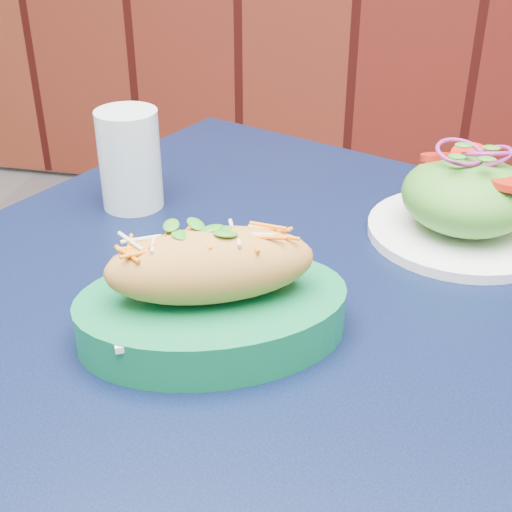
# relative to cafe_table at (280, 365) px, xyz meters

# --- Properties ---
(cafe_table) EXTENTS (1.04, 1.04, 0.75)m
(cafe_table) POSITION_rel_cafe_table_xyz_m (0.00, 0.00, 0.00)
(cafe_table) COLOR black
(cafe_table) RESTS_ON ground
(banh_mi_basket) EXTENTS (0.29, 0.25, 0.12)m
(banh_mi_basket) POSITION_rel_cafe_table_xyz_m (-0.05, -0.08, 0.13)
(banh_mi_basket) COLOR #0F713E
(banh_mi_basket) RESTS_ON cafe_table
(salad_plate) EXTENTS (0.22, 0.22, 0.11)m
(salad_plate) POSITION_rel_cafe_table_xyz_m (0.18, 0.17, 0.13)
(salad_plate) COLOR white
(salad_plate) RESTS_ON cafe_table
(water_glass) EXTENTS (0.08, 0.08, 0.12)m
(water_glass) POSITION_rel_cafe_table_xyz_m (-0.22, 0.17, 0.15)
(water_glass) COLOR silver
(water_glass) RESTS_ON cafe_table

